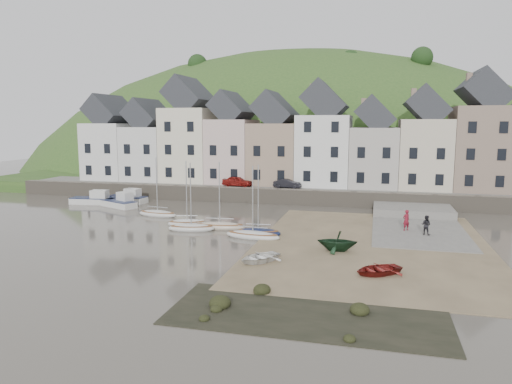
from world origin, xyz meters
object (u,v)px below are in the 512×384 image
(sailboat_0, at_px, (158,213))
(rowboat_red, at_px, (378,269))
(rowboat_green, at_px, (337,241))
(person_dark, at_px, (426,225))
(car_right, at_px, (287,184))
(person_red, at_px, (406,220))
(rowboat_white, at_px, (259,257))
(car_left, at_px, (237,181))

(sailboat_0, height_order, rowboat_red, sailboat_0)
(rowboat_green, bearing_deg, person_dark, 132.66)
(car_right, bearing_deg, sailboat_0, 142.50)
(rowboat_green, xyz_separation_m, rowboat_red, (2.95, -5.00, -0.44))
(rowboat_green, relative_size, rowboat_red, 0.92)
(person_red, bearing_deg, rowboat_green, 20.72)
(sailboat_0, relative_size, rowboat_white, 1.99)
(rowboat_white, height_order, car_right, car_right)
(person_dark, xyz_separation_m, car_right, (-14.87, 15.27, 1.20))
(person_red, height_order, car_right, car_right)
(person_red, relative_size, person_dark, 1.10)
(car_left, height_order, car_right, car_left)
(rowboat_red, relative_size, person_dark, 1.89)
(rowboat_white, xyz_separation_m, rowboat_green, (5.00, 4.20, 0.44))
(sailboat_0, height_order, rowboat_white, sailboat_0)
(car_left, distance_m, car_right, 6.46)
(person_red, xyz_separation_m, car_left, (-19.76, 14.00, 1.20))
(sailboat_0, relative_size, person_red, 3.40)
(sailboat_0, distance_m, person_dark, 26.28)
(sailboat_0, xyz_separation_m, rowboat_green, (19.22, -9.30, 0.57))
(rowboat_red, xyz_separation_m, car_left, (-17.33, 27.15, 1.86))
(rowboat_green, xyz_separation_m, car_left, (-14.38, 22.16, 1.42))
(sailboat_0, xyz_separation_m, rowboat_red, (22.17, -14.29, 0.13))
(rowboat_red, bearing_deg, rowboat_green, 174.95)
(person_red, bearing_deg, car_left, -71.17)
(sailboat_0, xyz_separation_m, person_dark, (26.16, -2.41, 0.70))
(rowboat_white, xyz_separation_m, car_left, (-9.38, 26.35, 1.86))
(person_red, distance_m, person_dark, 2.01)
(sailboat_0, bearing_deg, car_left, 69.39)
(car_right, bearing_deg, rowboat_white, -169.88)
(rowboat_green, bearing_deg, car_right, -162.44)
(rowboat_green, relative_size, car_right, 0.86)
(rowboat_white, relative_size, car_right, 0.93)
(rowboat_white, distance_m, rowboat_green, 6.54)
(sailboat_0, distance_m, person_red, 24.64)
(rowboat_red, bearing_deg, rowboat_white, -131.37)
(car_right, bearing_deg, rowboat_green, -156.53)
(person_red, relative_size, car_right, 0.54)
(sailboat_0, bearing_deg, car_right, 48.72)
(rowboat_green, relative_size, person_dark, 1.74)
(car_right, bearing_deg, car_left, 93.78)
(sailboat_0, bearing_deg, rowboat_white, -43.50)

